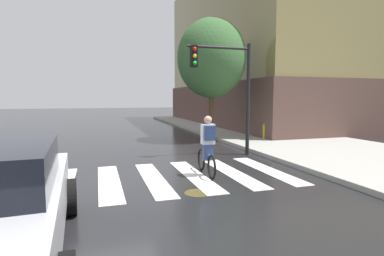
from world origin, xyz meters
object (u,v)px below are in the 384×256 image
Objects in this scene: street_tree_near at (211,58)px; traffic_light_near at (228,79)px; manhole_cover at (198,193)px; fire_hydrant at (265,131)px; cyclist at (207,146)px.

traffic_light_near is at bearing -102.49° from street_tree_near.
traffic_light_near is at bearing 58.07° from manhole_cover.
fire_hydrant is at bearing -26.52° from street_tree_near.
street_tree_near is at bearing 77.51° from traffic_light_near.
cyclist reaches higher than manhole_cover.
traffic_light_near is (1.73, 2.54, 2.02)m from cyclist.
cyclist is at bearing -132.64° from fire_hydrant.
traffic_light_near is at bearing -138.38° from fire_hydrant.
manhole_cover is 9.79m from street_tree_near.
cyclist reaches higher than fire_hydrant.
manhole_cover is at bearing -117.56° from cyclist.
manhole_cover is at bearing -121.93° from traffic_light_near.
cyclist is 2.19× the size of fire_hydrant.
street_tree_near is at bearing 67.36° from manhole_cover.
manhole_cover is 0.15× the size of traffic_light_near.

